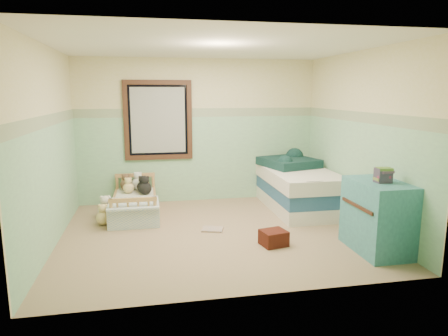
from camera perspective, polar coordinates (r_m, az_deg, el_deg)
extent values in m
cube|color=#7A674F|center=(5.65, -1.14, -9.27)|extent=(4.20, 3.60, 0.02)
cube|color=silver|center=(5.35, -1.24, 17.06)|extent=(4.20, 3.60, 0.02)
cube|color=#CFC681|center=(7.12, -3.64, 5.26)|extent=(4.20, 0.04, 2.50)
cube|color=#CFC681|center=(3.61, 3.63, 0.09)|extent=(4.20, 0.04, 2.50)
cube|color=#CFC681|center=(5.41, -23.70, 2.72)|extent=(0.04, 3.60, 2.50)
cube|color=#CFC681|center=(6.07, 18.81, 3.80)|extent=(0.04, 3.60, 2.50)
cube|color=#7FAD8B|center=(7.17, -3.58, 1.27)|extent=(4.20, 0.01, 1.50)
cube|color=#466245|center=(7.08, -3.66, 7.87)|extent=(4.20, 0.01, 0.15)
cube|color=#3C1C15|center=(7.01, -9.34, 6.70)|extent=(1.16, 0.06, 1.36)
cube|color=beige|center=(7.02, -9.34, 6.71)|extent=(0.92, 0.01, 1.12)
cube|color=#9F6436|center=(6.55, -12.53, -5.82)|extent=(0.67, 1.35, 0.17)
cube|color=white|center=(6.51, -12.58, -4.59)|extent=(0.62, 1.29, 0.12)
cube|color=#5F86C7|center=(6.09, -12.71, -4.92)|extent=(0.73, 0.67, 0.03)
sphere|color=brown|center=(6.96, -13.76, -2.32)|extent=(0.19, 0.19, 0.19)
sphere|color=silver|center=(6.95, -12.12, -2.20)|extent=(0.21, 0.21, 0.21)
sphere|color=#E5C681|center=(6.75, -13.42, -2.78)|extent=(0.18, 0.18, 0.18)
sphere|color=black|center=(6.74, -11.47, -2.65)|extent=(0.19, 0.19, 0.19)
sphere|color=silver|center=(6.49, -16.44, -5.83)|extent=(0.24, 0.24, 0.24)
sphere|color=#E5C681|center=(6.18, -16.73, -6.81)|extent=(0.21, 0.21, 0.21)
cube|color=white|center=(6.91, 10.26, -4.67)|extent=(0.96, 1.92, 0.22)
cube|color=navy|center=(6.86, 10.32, -2.89)|extent=(0.96, 1.92, 0.22)
cube|color=silver|center=(6.81, 10.39, -1.09)|extent=(1.00, 1.96, 0.22)
cube|color=black|center=(7.04, 9.18, 0.81)|extent=(1.02, 1.05, 0.14)
cube|color=#346978|center=(5.24, 20.98, -6.46)|extent=(0.54, 0.87, 0.87)
cube|color=#4C292F|center=(5.07, 21.68, -0.97)|extent=(0.18, 0.14, 0.17)
cube|color=maroon|center=(5.21, 7.07, -9.83)|extent=(0.36, 0.33, 0.19)
cube|color=orange|center=(5.73, -1.64, -8.71)|extent=(0.34, 0.30, 0.03)
sphere|color=black|center=(6.61, -11.13, -2.84)|extent=(0.21, 0.21, 0.21)
sphere|color=silver|center=(6.78, -11.60, -2.64)|extent=(0.18, 0.18, 0.18)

